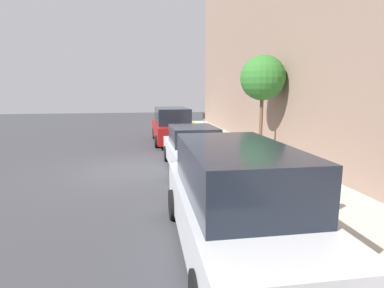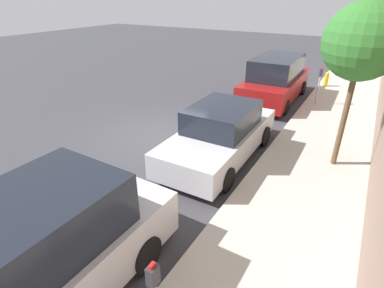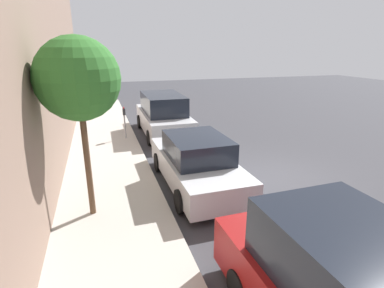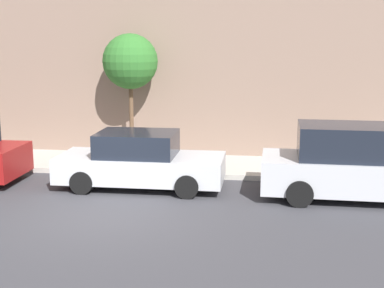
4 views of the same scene
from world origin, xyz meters
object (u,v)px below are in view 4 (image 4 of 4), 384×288
Objects in this scene: parked_minivan_nearest at (360,164)px; parked_sedan_second at (140,162)px; street_tree at (130,62)px; parking_meter_near at (328,146)px.

parked_minivan_nearest is 1.09× the size of parked_sedan_second.
street_tree is at bearing 18.67° from parked_sedan_second.
parked_sedan_second is 4.02m from street_tree.
parked_minivan_nearest is 5.76m from parked_sedan_second.
parked_minivan_nearest is 1.93m from parking_meter_near.
parked_sedan_second reaches higher than parking_meter_near.
parked_sedan_second is at bearing -161.33° from street_tree.
parking_meter_near is at bearing -102.48° from street_tree.
street_tree reaches higher than parking_meter_near.
parked_sedan_second is 1.12× the size of street_tree.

